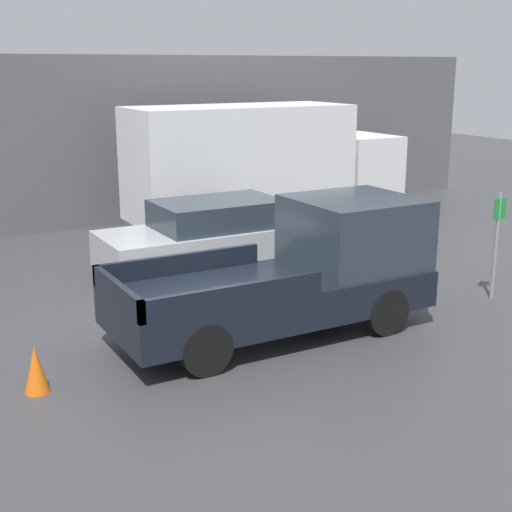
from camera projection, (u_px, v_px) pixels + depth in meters
name	position (u px, v px, depth m)	size (l,w,h in m)	color
ground_plane	(199.00, 327.00, 12.28)	(60.00, 60.00, 0.00)	#3D3D3F
building_wall	(60.00, 145.00, 18.95)	(28.00, 0.15, 4.65)	#56565B
pickup_truck	(302.00, 271.00, 12.01)	(5.36, 2.13, 2.17)	black
car	(213.00, 237.00, 15.25)	(4.76, 1.97, 1.60)	#B7BABF
delivery_truck	(260.00, 164.00, 18.89)	(7.62, 2.35, 3.37)	white
parking_sign	(497.00, 239.00, 13.50)	(0.30, 0.07, 2.07)	gray
traffic_cone	(36.00, 369.00, 9.77)	(0.34, 0.34, 0.68)	orange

